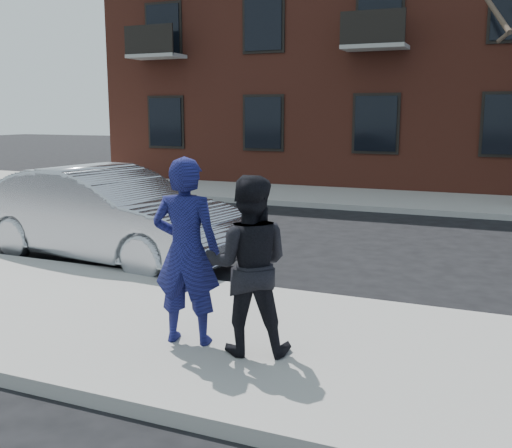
% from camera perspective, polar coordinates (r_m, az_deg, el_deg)
% --- Properties ---
extents(ground, '(100.00, 100.00, 0.00)m').
position_cam_1_polar(ground, '(7.59, -11.09, -9.20)').
color(ground, black).
rests_on(ground, ground).
extents(near_sidewalk, '(50.00, 3.50, 0.15)m').
position_cam_1_polar(near_sidewalk, '(7.38, -12.21, -9.22)').
color(near_sidewalk, gray).
rests_on(near_sidewalk, ground).
extents(near_curb, '(50.00, 0.10, 0.15)m').
position_cam_1_polar(near_curb, '(8.83, -5.45, -5.71)').
color(near_curb, '#999691').
rests_on(near_curb, ground).
extents(far_sidewalk, '(50.00, 3.50, 0.15)m').
position_cam_1_polar(far_sidewalk, '(17.78, 9.63, 2.44)').
color(far_sidewalk, gray).
rests_on(far_sidewalk, ground).
extents(far_curb, '(50.00, 0.10, 0.15)m').
position_cam_1_polar(far_curb, '(16.05, 8.11, 1.62)').
color(far_curb, '#999691').
rests_on(far_curb, ground).
extents(apartment_building, '(24.30, 10.30, 12.30)m').
position_cam_1_polar(apartment_building, '(24.24, 18.94, 18.60)').
color(apartment_building, maroon).
rests_on(apartment_building, ground).
extents(silver_sedan, '(5.13, 2.32, 1.63)m').
position_cam_1_polar(silver_sedan, '(10.57, -13.99, 0.86)').
color(silver_sedan, '#999BA3').
rests_on(silver_sedan, ground).
extents(man_hoodie, '(0.79, 0.59, 1.96)m').
position_cam_1_polar(man_hoodie, '(6.23, -6.66, -2.60)').
color(man_hoodie, navy).
rests_on(man_hoodie, near_sidewalk).
extents(man_peacoat, '(1.05, 0.93, 1.80)m').
position_cam_1_polar(man_peacoat, '(5.95, -0.72, -3.94)').
color(man_peacoat, black).
rests_on(man_peacoat, near_sidewalk).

